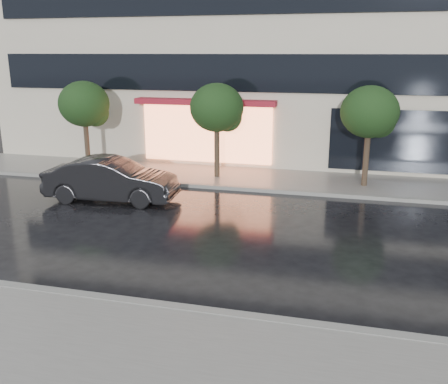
% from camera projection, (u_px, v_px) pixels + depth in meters
% --- Properties ---
extents(ground, '(120.00, 120.00, 0.00)m').
position_uv_depth(ground, '(230.00, 295.00, 11.06)').
color(ground, black).
rests_on(ground, ground).
extents(sidewalk_near, '(60.00, 4.50, 0.12)m').
position_uv_depth(sidewalk_near, '(182.00, 383.00, 8.01)').
color(sidewalk_near, slate).
rests_on(sidewalk_near, ground).
extents(sidewalk_far, '(60.00, 3.50, 0.12)m').
position_uv_depth(sidewalk_far, '(289.00, 181.00, 20.60)').
color(sidewalk_far, slate).
rests_on(sidewalk_far, ground).
extents(curb_near, '(60.00, 0.25, 0.14)m').
position_uv_depth(curb_near, '(218.00, 314.00, 10.10)').
color(curb_near, gray).
rests_on(curb_near, ground).
extents(curb_far, '(60.00, 0.25, 0.14)m').
position_uv_depth(curb_far, '(283.00, 191.00, 18.96)').
color(curb_far, gray).
rests_on(curb_far, ground).
extents(tree_far_west, '(2.20, 2.20, 3.99)m').
position_uv_depth(tree_far_west, '(86.00, 106.00, 21.75)').
color(tree_far_west, '#33261C').
rests_on(tree_far_west, ground).
extents(tree_mid_west, '(2.20, 2.20, 3.99)m').
position_uv_depth(tree_mid_west, '(218.00, 109.00, 20.32)').
color(tree_mid_west, '#33261C').
rests_on(tree_mid_west, ground).
extents(tree_mid_east, '(2.20, 2.20, 3.99)m').
position_uv_depth(tree_mid_east, '(371.00, 114.00, 18.88)').
color(tree_mid_east, '#33261C').
rests_on(tree_mid_east, ground).
extents(parked_car, '(4.81, 1.95, 1.55)m').
position_uv_depth(parked_car, '(111.00, 180.00, 17.83)').
color(parked_car, black).
rests_on(parked_car, ground).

